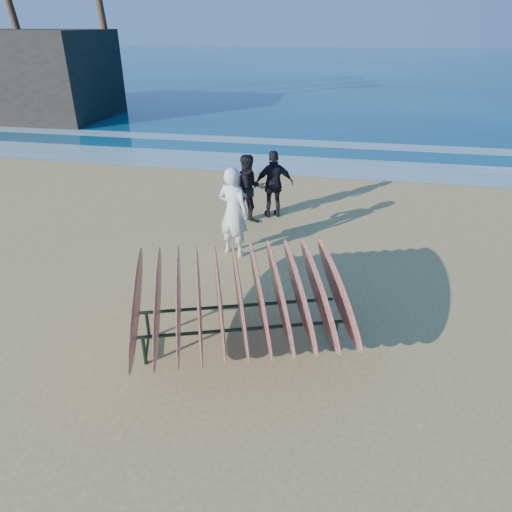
% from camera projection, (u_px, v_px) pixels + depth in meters
% --- Properties ---
extents(ground, '(120.00, 120.00, 0.00)m').
position_uv_depth(ground, '(247.00, 326.00, 7.83)').
color(ground, tan).
rests_on(ground, ground).
extents(ocean, '(160.00, 160.00, 0.00)m').
position_uv_depth(ocean, '(343.00, 65.00, 55.79)').
color(ocean, navy).
rests_on(ocean, ground).
extents(foam_near, '(160.00, 160.00, 0.00)m').
position_uv_depth(foam_near, '(306.00, 166.00, 16.54)').
color(foam_near, white).
rests_on(foam_near, ground).
extents(foam_far, '(160.00, 160.00, 0.00)m').
position_uv_depth(foam_far, '(314.00, 143.00, 19.60)').
color(foam_far, white).
rests_on(foam_far, ground).
extents(surfboard_rack, '(3.87, 3.56, 1.45)m').
position_uv_depth(surfboard_rack, '(239.00, 296.00, 7.01)').
color(surfboard_rack, black).
rests_on(surfboard_rack, ground).
extents(person_white, '(0.85, 0.70, 1.99)m').
position_uv_depth(person_white, '(233.00, 212.00, 9.84)').
color(person_white, silver).
rests_on(person_white, ground).
extents(person_dark_a, '(1.08, 0.99, 1.79)m').
position_uv_depth(person_dark_a, '(249.00, 190.00, 11.43)').
color(person_dark_a, black).
rests_on(person_dark_a, ground).
extents(person_dark_b, '(1.12, 0.78, 1.77)m').
position_uv_depth(person_dark_b, '(274.00, 184.00, 11.86)').
color(person_dark_b, black).
rests_on(person_dark_b, ground).
extents(building, '(9.73, 5.41, 4.33)m').
position_uv_depth(building, '(15.00, 75.00, 24.25)').
color(building, '#2D2823').
rests_on(building, ground).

